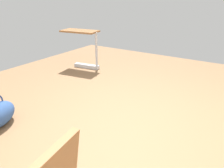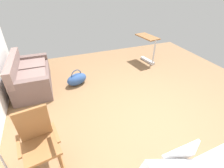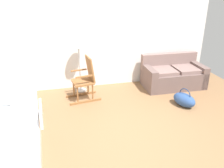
% 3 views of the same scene
% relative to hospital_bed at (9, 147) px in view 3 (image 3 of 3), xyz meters
% --- Properties ---
extents(ground_plane, '(6.96, 6.96, 0.00)m').
position_rel_hospital_bed_xyz_m(ground_plane, '(2.06, 0.04, -0.31)').
color(ground_plane, olive).
extents(back_wall, '(5.77, 0.10, 2.70)m').
position_rel_hospital_bed_xyz_m(back_wall, '(2.06, 2.76, 1.04)').
color(back_wall, white).
rests_on(back_wall, ground).
extents(hospital_bed, '(1.09, 2.11, 1.08)m').
position_rel_hospital_bed_xyz_m(hospital_bed, '(0.00, 0.00, 0.00)').
color(hospital_bed, silver).
rests_on(hospital_bed, ground).
extents(couch, '(1.61, 0.87, 0.85)m').
position_rel_hospital_bed_xyz_m(couch, '(3.82, 2.18, -0.00)').
color(couch, '#68534F').
rests_on(couch, ground).
extents(rocking_chair, '(0.82, 0.58, 1.05)m').
position_rel_hospital_bed_xyz_m(rocking_chair, '(1.42, 1.97, 0.20)').
color(rocking_chair, brown).
rests_on(rocking_chair, ground).
extents(floor_lamp, '(0.34, 0.34, 1.48)m').
position_rel_hospital_bed_xyz_m(floor_lamp, '(1.34, 2.44, 0.92)').
color(floor_lamp, '#B2B5BA').
rests_on(floor_lamp, ground).
extents(duffel_bag, '(0.51, 0.64, 0.43)m').
position_rel_hospital_bed_xyz_m(duffel_bag, '(3.55, 1.07, -0.15)').
color(duffel_bag, '#2D4C84').
rests_on(duffel_bag, ground).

